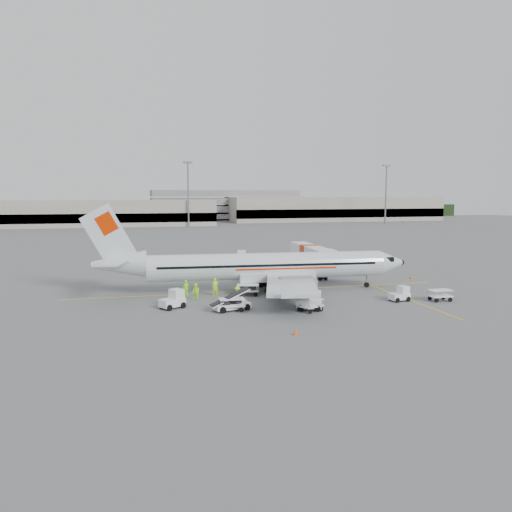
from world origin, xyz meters
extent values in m
plane|color=#56595B|center=(0.00, 0.00, 0.00)|extent=(360.00, 360.00, 0.00)
cube|color=yellow|center=(0.00, 0.00, 0.01)|extent=(44.00, 0.20, 0.01)
cube|color=yellow|center=(14.00, -8.00, 0.01)|extent=(0.20, 20.00, 0.01)
cone|color=#F44D08|center=(21.53, 3.07, 0.33)|extent=(0.41, 0.41, 0.66)
cone|color=#F44D08|center=(4.09, 13.18, 0.31)|extent=(0.38, 0.38, 0.61)
cone|color=#F44D08|center=(-1.95, -18.59, 0.29)|extent=(0.35, 0.35, 0.57)
imported|color=#98F61D|center=(-5.52, -1.50, 0.96)|extent=(0.77, 0.56, 1.93)
imported|color=#98F61D|center=(-7.92, -3.50, 0.89)|extent=(1.00, 1.08, 1.79)
imported|color=#98F61D|center=(-3.90, -5.66, 0.84)|extent=(0.63, 1.09, 1.68)
imported|color=#98F61D|center=(-8.73, -1.54, 0.92)|extent=(1.13, 1.02, 1.85)
camera|label=1|loc=(-14.32, -55.18, 11.08)|focal=35.00mm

